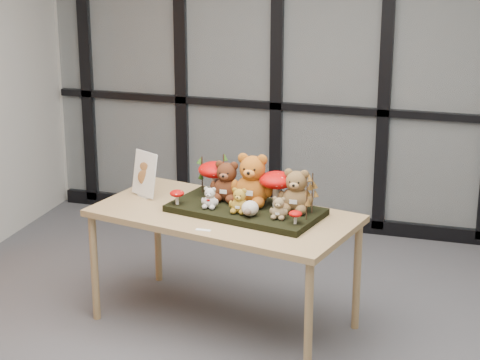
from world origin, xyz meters
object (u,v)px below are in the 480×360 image
(bear_beige_small, at_px, (279,206))
(mushroom_front_right, at_px, (295,217))
(bear_pooh_yellow, at_px, (253,176))
(bear_tan_back, at_px, (296,188))
(diorama_tray, at_px, (246,210))
(mushroom_back_left, at_px, (215,177))
(plush_cream_hedgehog, at_px, (250,208))
(mushroom_front_left, at_px, (177,196))
(bear_small_yellow, at_px, (240,199))
(sign_holder, at_px, (145,176))
(mushroom_back_right, at_px, (277,188))
(bear_white_bow, at_px, (210,196))
(bear_brown_medium, at_px, (227,179))
(display_table, at_px, (224,222))

(bear_beige_small, relative_size, mushroom_front_right, 1.69)
(bear_pooh_yellow, height_order, bear_beige_small, bear_pooh_yellow)
(mushroom_front_right, bearing_deg, bear_tan_back, 102.38)
(diorama_tray, relative_size, mushroom_back_left, 3.88)
(diorama_tray, height_order, bear_beige_small, bear_beige_small)
(plush_cream_hedgehog, distance_m, mushroom_front_left, 0.52)
(bear_tan_back, xyz_separation_m, bear_small_yellow, (-0.33, -0.14, -0.06))
(bear_beige_small, distance_m, mushroom_back_left, 0.61)
(bear_tan_back, relative_size, mushroom_front_right, 3.31)
(bear_small_yellow, height_order, plush_cream_hedgehog, bear_small_yellow)
(sign_holder, bearing_deg, plush_cream_hedgehog, 9.72)
(bear_tan_back, xyz_separation_m, mushroom_back_right, (-0.14, 0.04, -0.02))
(diorama_tray, distance_m, bear_white_bow, 0.25)
(bear_brown_medium, height_order, mushroom_front_right, bear_brown_medium)
(bear_tan_back, xyz_separation_m, mushroom_front_left, (-0.76, -0.10, -0.10))
(bear_small_yellow, xyz_separation_m, mushroom_front_left, (-0.43, 0.03, -0.04))
(bear_brown_medium, bearing_deg, bear_white_bow, -94.31)
(plush_cream_hedgehog, bearing_deg, mushroom_back_right, 75.80)
(bear_beige_small, bearing_deg, sign_holder, 177.89)
(mushroom_back_right, bearing_deg, mushroom_back_left, 166.19)
(bear_small_yellow, distance_m, mushroom_back_left, 0.39)
(bear_brown_medium, height_order, bear_small_yellow, bear_brown_medium)
(diorama_tray, xyz_separation_m, plush_cream_hedgehog, (0.07, -0.15, 0.07))
(plush_cream_hedgehog, xyz_separation_m, mushroom_front_left, (-0.51, 0.08, -0.00))
(bear_beige_small, xyz_separation_m, sign_holder, (-1.00, 0.26, 0.03))
(bear_small_yellow, distance_m, sign_holder, 0.77)
(mushroom_back_left, bearing_deg, bear_tan_back, -14.47)
(bear_small_yellow, bearing_deg, bear_beige_small, 5.76)
(bear_pooh_yellow, bearing_deg, bear_white_bow, -133.84)
(bear_beige_small, bearing_deg, mushroom_back_right, 121.18)
(mushroom_front_left, xyz_separation_m, mushroom_front_right, (0.81, -0.13, -0.01))
(diorama_tray, relative_size, plush_cream_hedgehog, 9.00)
(bear_tan_back, relative_size, sign_holder, 0.97)
(bear_tan_back, xyz_separation_m, bear_white_bow, (-0.53, -0.11, -0.07))
(display_table, height_order, bear_brown_medium, bear_brown_medium)
(bear_beige_small, bearing_deg, bear_brown_medium, 162.30)
(mushroom_back_right, relative_size, mushroom_front_left, 2.41)
(diorama_tray, xyz_separation_m, bear_brown_medium, (-0.16, 0.10, 0.17))
(mushroom_back_left, bearing_deg, bear_white_bow, -78.44)
(mushroom_back_left, bearing_deg, mushroom_back_right, -13.81)
(diorama_tray, xyz_separation_m, bear_white_bow, (-0.21, -0.08, 0.10))
(diorama_tray, distance_m, sign_holder, 0.76)
(bear_brown_medium, height_order, plush_cream_hedgehog, bear_brown_medium)
(display_table, distance_m, mushroom_front_left, 0.34)
(bear_brown_medium, xyz_separation_m, bear_beige_small, (0.41, -0.24, -0.07))
(bear_small_yellow, relative_size, bear_white_bow, 1.17)
(bear_pooh_yellow, relative_size, bear_beige_small, 2.41)
(diorama_tray, height_order, mushroom_front_left, mushroom_front_left)
(bear_tan_back, distance_m, bear_beige_small, 0.20)
(mushroom_front_left, bearing_deg, diorama_tray, 9.59)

